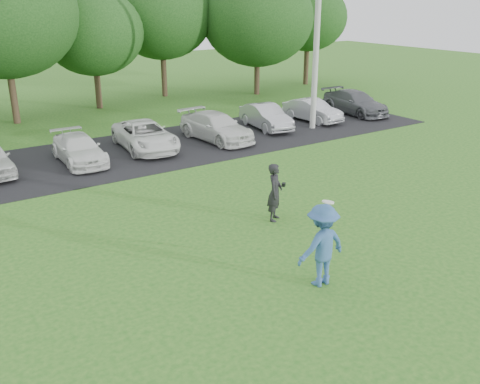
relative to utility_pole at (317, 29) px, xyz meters
name	(u,v)px	position (x,y,z in m)	size (l,w,h in m)	color
ground	(324,288)	(-10.13, -12.03, -4.81)	(100.00, 100.00, 0.00)	#25631C
parking_lot	(114,155)	(-10.13, 0.97, -4.80)	(32.00, 6.50, 0.03)	black
utility_pole	(317,29)	(0.00, 0.00, 0.00)	(0.28, 0.28, 9.62)	#AFB0AA
frisbee_player	(322,245)	(-10.06, -11.80, -3.82)	(1.29, 0.75, 2.18)	#345C93
camera_bystander	(275,192)	(-8.65, -8.19, -3.93)	(0.76, 0.73, 1.76)	black
parked_cars	(123,139)	(-9.67, 1.03, -4.18)	(30.57, 5.03, 1.26)	silver
tree_row	(67,23)	(-8.62, 10.73, 0.10)	(42.39, 9.85, 8.64)	#38281C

